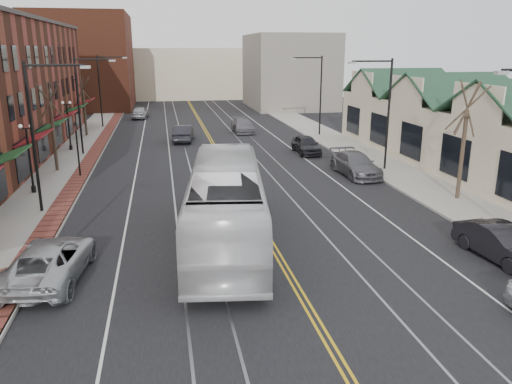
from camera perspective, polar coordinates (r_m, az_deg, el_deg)
name	(u,v)px	position (r m, az deg, el deg)	size (l,w,h in m)	color
ground	(338,360)	(15.54, 9.40, -18.43)	(160.00, 160.00, 0.00)	black
sidewalk_left	(48,193)	(33.91, -22.70, -0.08)	(4.00, 120.00, 0.15)	gray
sidewalk_right	(403,176)	(37.09, 16.45, 1.81)	(4.00, 120.00, 0.15)	gray
building_right	(483,142)	(39.73, 24.47, 5.22)	(8.00, 36.00, 4.60)	beige
backdrop_left	(84,61)	(82.76, -19.10, 13.92)	(14.00, 18.00, 14.00)	brown
backdrop_mid	(185,73)	(97.17, -8.11, 13.31)	(22.00, 14.00, 9.00)	beige
backdrop_right	(289,71)	(79.52, 3.79, 13.60)	(12.00, 16.00, 11.00)	slate
streetlight_l_1	(40,122)	(28.92, -23.44, 7.31)	(3.33, 0.25, 8.00)	black
streetlight_l_2	(83,96)	(44.58, -19.13, 10.34)	(3.33, 0.25, 8.00)	black
streetlight_l_3	(103,84)	(60.42, -17.05, 11.77)	(3.33, 0.25, 8.00)	black
streetlight_r_1	(383,103)	(37.63, 14.35, 9.83)	(3.33, 0.25, 8.00)	black
streetlight_r_2	(317,87)	(52.52, 6.95, 11.81)	(3.33, 0.25, 8.00)	black
lamppost_l_2	(30,160)	(33.62, -24.42, 3.34)	(0.84, 0.28, 4.27)	black
lamppost_l_3	(69,127)	(47.13, -20.61, 6.99)	(0.84, 0.28, 4.27)	black
tree_left_near	(52,125)	(39.11, -22.25, 7.13)	(1.78, 1.37, 6.48)	#382B21
tree_left_far	(84,105)	(54.80, -19.06, 9.39)	(1.66, 1.28, 6.02)	#382B21
tree_right_mid	(464,139)	(31.55, 22.67, 5.66)	(1.90, 1.46, 6.93)	#382B21
manhole_far	(6,271)	(22.68, -26.67, -8.03)	(0.60, 0.60, 0.02)	#592D19
traffic_signal	(77,145)	(37.00, -19.75, 5.10)	(0.18, 0.15, 3.80)	black
transit_bus	(226,204)	(23.02, -3.44, -1.33)	(3.18, 13.58, 3.78)	white
parked_suv	(50,261)	(21.23, -22.51, -7.28)	(2.61, 5.66, 1.57)	#ACB0B3
parked_car_b	(501,243)	(23.86, 26.25, -5.28)	(1.60, 4.58, 1.51)	black
parked_car_c	(356,164)	(36.51, 11.31, 3.13)	(2.27, 5.57, 1.62)	#58585E
parked_car_d	(306,145)	(43.69, 5.76, 5.40)	(1.84, 4.58, 1.56)	black
distant_car_left	(183,133)	(49.87, -8.30, 6.67)	(1.73, 4.97, 1.64)	black
distant_car_right	(243,125)	(55.01, -1.52, 7.61)	(2.09, 5.14, 1.49)	slate
distant_car_far	(140,112)	(67.97, -13.10, 8.86)	(1.92, 4.77, 1.63)	#989B9F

